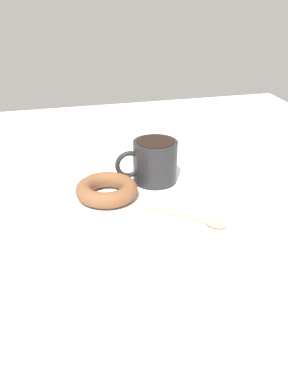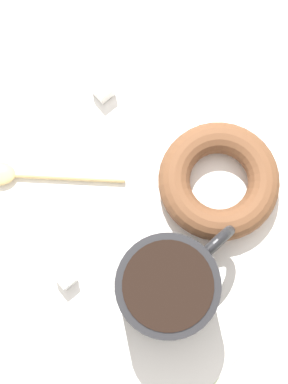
# 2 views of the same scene
# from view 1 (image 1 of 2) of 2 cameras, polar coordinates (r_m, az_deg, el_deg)

# --- Properties ---
(ground_plane) EXTENTS (1.20, 1.20, 0.02)m
(ground_plane) POSITION_cam_1_polar(r_m,az_deg,el_deg) (0.79, -1.18, -1.26)
(ground_plane) COLOR beige
(napkin) EXTENTS (0.35, 0.35, 0.00)m
(napkin) POSITION_cam_1_polar(r_m,az_deg,el_deg) (0.76, 0.00, -1.44)
(napkin) COLOR white
(napkin) RESTS_ON ground_plane
(coffee_cup) EXTENTS (0.12, 0.08, 0.08)m
(coffee_cup) POSITION_cam_1_polar(r_m,az_deg,el_deg) (0.82, 1.37, 4.22)
(coffee_cup) COLOR black
(coffee_cup) RESTS_ON napkin
(donut) EXTENTS (0.11, 0.11, 0.03)m
(donut) POSITION_cam_1_polar(r_m,az_deg,el_deg) (0.77, -5.00, 0.32)
(donut) COLOR brown
(donut) RESTS_ON napkin
(spoon) EXTENTS (0.11, 0.10, 0.01)m
(spoon) POSITION_cam_1_polar(r_m,az_deg,el_deg) (0.70, 8.04, -3.79)
(spoon) COLOR #D8B772
(spoon) RESTS_ON napkin
(sugar_cube) EXTENTS (0.02, 0.02, 0.02)m
(sugar_cube) POSITION_cam_1_polar(r_m,az_deg,el_deg) (0.66, -0.81, -5.34)
(sugar_cube) COLOR white
(sugar_cube) RESTS_ON napkin
(sugar_cube_extra) EXTENTS (0.01, 0.01, 0.01)m
(sugar_cube_extra) POSITION_cam_1_polar(r_m,az_deg,el_deg) (0.79, 7.01, 0.50)
(sugar_cube_extra) COLOR white
(sugar_cube_extra) RESTS_ON napkin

